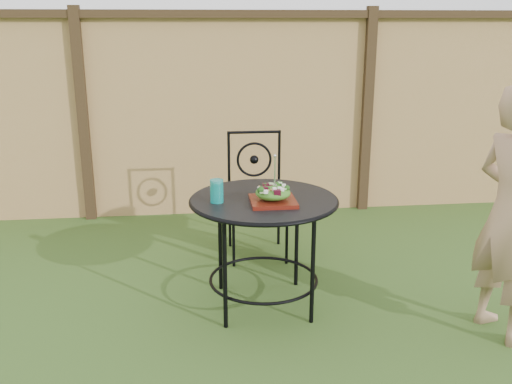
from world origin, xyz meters
TOP-DOWN VIEW (x-y plane):
  - ground at (0.00, 0.00)m, footprint 60.00×60.00m
  - fence at (-0.00, 2.19)m, footprint 8.00×0.12m
  - patio_table at (0.08, 0.28)m, footprint 0.92×0.92m
  - patio_chair at (0.14, 1.16)m, footprint 0.46×0.46m
  - salad_plate at (0.12, 0.17)m, footprint 0.27×0.27m
  - salad at (0.12, 0.17)m, footprint 0.21×0.21m
  - fork at (0.13, 0.17)m, footprint 0.01×0.01m
  - drinking_glass at (-0.21, 0.23)m, footprint 0.08×0.08m

SIDE VIEW (x-z plane):
  - ground at x=0.00m, z-range 0.00..0.00m
  - patio_chair at x=0.14m, z-range 0.03..0.98m
  - patio_table at x=0.08m, z-range 0.22..0.95m
  - salad_plate at x=0.12m, z-range 0.72..0.75m
  - salad at x=0.12m, z-range 0.75..0.83m
  - drinking_glass at x=-0.21m, z-range 0.72..0.86m
  - fork at x=0.13m, z-range 0.83..1.01m
  - fence at x=0.00m, z-range 0.00..1.90m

